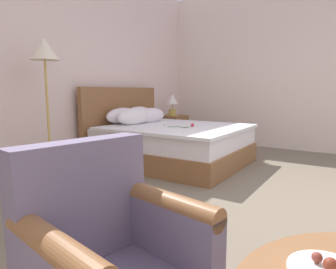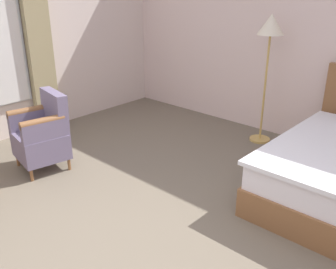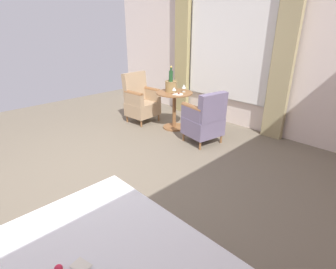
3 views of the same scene
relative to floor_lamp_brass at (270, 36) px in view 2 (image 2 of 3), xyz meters
The scene contains 4 objects.
ground_plane 3.22m from the floor_lamp_brass, 80.23° to the right, with size 7.97×7.97×0.00m, color #706554.
wall_headboard_side 0.67m from the floor_lamp_brass, 42.51° to the left, with size 6.44×0.12×3.01m.
floor_lamp_brass is the anchor object (origin of this frame).
armchair_by_window 3.02m from the floor_lamp_brass, 121.49° to the right, with size 0.64×0.63×0.90m.
Camera 2 is at (1.78, -1.58, 2.06)m, focal length 40.00 mm.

